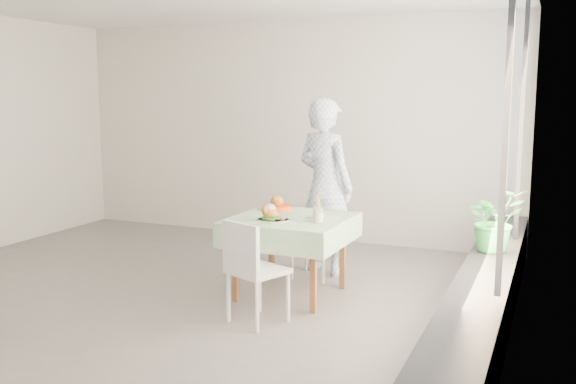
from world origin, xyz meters
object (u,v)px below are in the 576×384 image
at_px(chair_far, 315,252).
at_px(juice_cup_orange, 317,212).
at_px(cafe_table, 291,247).
at_px(diner, 325,186).
at_px(chair_near, 257,291).
at_px(potted_plant, 494,219).
at_px(main_dish, 272,215).

height_order(chair_far, juice_cup_orange, juice_cup_orange).
height_order(cafe_table, diner, diner).
distance_m(cafe_table, diner, 0.98).
xyz_separation_m(chair_near, potted_plant, (1.74, 1.20, 0.52)).
relative_size(chair_far, diner, 0.47).
height_order(main_dish, juice_cup_orange, juice_cup_orange).
xyz_separation_m(cafe_table, main_dish, (-0.09, -0.22, 0.33)).
distance_m(cafe_table, main_dish, 0.41).
relative_size(diner, main_dish, 6.17).
bearing_deg(potted_plant, cafe_table, -166.84).
xyz_separation_m(cafe_table, diner, (0.02, 0.87, 0.46)).
distance_m(chair_far, potted_plant, 1.85).
bearing_deg(chair_near, cafe_table, 91.70).
relative_size(cafe_table, main_dish, 3.56).
xyz_separation_m(chair_near, juice_cup_orange, (0.22, 0.83, 0.53)).
height_order(chair_far, chair_near, same).
distance_m(chair_far, juice_cup_orange, 0.84).
bearing_deg(chair_far, main_dish, -96.17).
distance_m(chair_near, potted_plant, 2.17).
height_order(diner, main_dish, diner).
height_order(chair_near, diner, diner).
xyz_separation_m(cafe_table, potted_plant, (1.76, 0.41, 0.32)).
relative_size(chair_near, main_dish, 2.89).
distance_m(chair_far, diner, 0.69).
height_order(cafe_table, chair_far, chair_far).
bearing_deg(main_dish, cafe_table, 66.79).
height_order(juice_cup_orange, potted_plant, potted_plant).
bearing_deg(cafe_table, diner, 88.38).
height_order(cafe_table, juice_cup_orange, juice_cup_orange).
xyz_separation_m(chair_far, juice_cup_orange, (0.24, -0.60, 0.53)).
distance_m(chair_near, juice_cup_orange, 1.01).
bearing_deg(chair_far, juice_cup_orange, -67.87).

